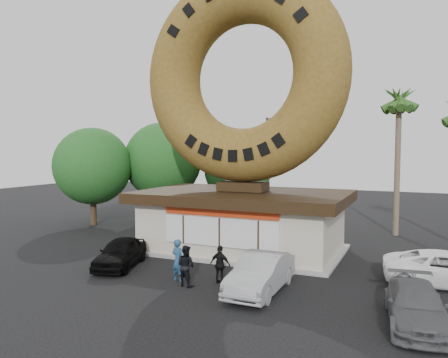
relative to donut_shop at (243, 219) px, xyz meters
name	(u,v)px	position (x,y,z in m)	size (l,w,h in m)	color
ground	(191,280)	(0.00, -5.98, -1.77)	(90.00, 90.00, 0.00)	black
donut_shop	(243,219)	(0.00, 0.00, 0.00)	(11.20, 7.20, 3.80)	beige
giant_donut	(243,77)	(0.00, 0.02, 7.72)	(11.37, 11.37, 2.90)	brown
tree_west	(163,161)	(-9.50, 7.02, 2.87)	(6.00, 6.00, 7.65)	#473321
tree_mid	(238,169)	(-4.00, 9.02, 2.25)	(5.20, 5.20, 6.63)	#473321
tree_far	(93,166)	(-13.00, 3.02, 2.56)	(5.60, 5.60, 7.14)	#473321
palm_near	(399,105)	(7.50, 8.02, 6.65)	(2.60, 2.60, 9.75)	#726651
street_lamp	(268,163)	(-1.86, 10.02, 2.72)	(2.11, 0.20, 8.00)	#59595E
person_left	(178,260)	(-0.45, -6.31, -0.87)	(0.66, 0.43, 1.80)	navy
person_center	(186,266)	(0.17, -6.74, -0.93)	(0.82, 0.64, 1.68)	black
person_right	(220,265)	(1.34, -5.91, -0.97)	(0.94, 0.39, 1.60)	black
car_black	(120,253)	(-4.07, -5.50, -1.08)	(1.62, 4.02, 1.37)	black
car_silver	(261,273)	(3.22, -6.22, -1.03)	(1.57, 4.49, 1.48)	#A1A2A6
car_grey	(416,306)	(8.80, -7.24, -1.14)	(1.77, 4.35, 1.26)	#5B5D61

